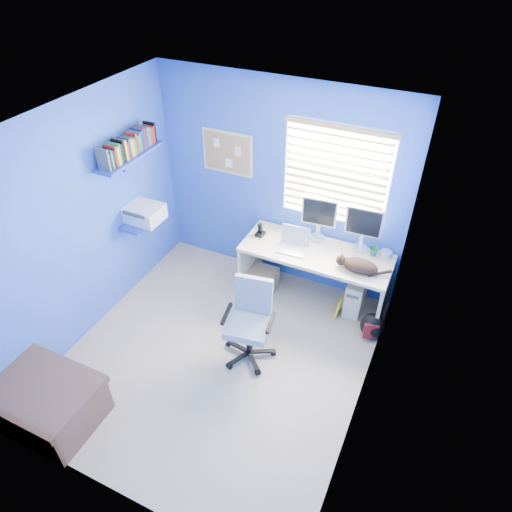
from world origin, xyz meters
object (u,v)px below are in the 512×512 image
at_px(desk, 314,277).
at_px(office_chair, 250,330).
at_px(cat, 360,266).
at_px(tower_pc, 356,293).
at_px(laptop, 292,242).

bearing_deg(desk, office_chair, -107.19).
xyz_separation_m(desk, cat, (0.52, -0.13, 0.44)).
bearing_deg(cat, office_chair, -134.46).
height_order(desk, tower_pc, desk).
relative_size(cat, office_chair, 0.43).
height_order(desk, cat, cat).
bearing_deg(office_chair, cat, 47.62).
bearing_deg(laptop, tower_pc, 8.62).
xyz_separation_m(cat, tower_pc, (-0.02, 0.22, -0.58)).
bearing_deg(laptop, desk, 12.90).
distance_m(desk, cat, 0.69).
bearing_deg(office_chair, laptop, 86.24).
height_order(laptop, tower_pc, laptop).
relative_size(tower_pc, office_chair, 0.50).
bearing_deg(desk, laptop, -163.09).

